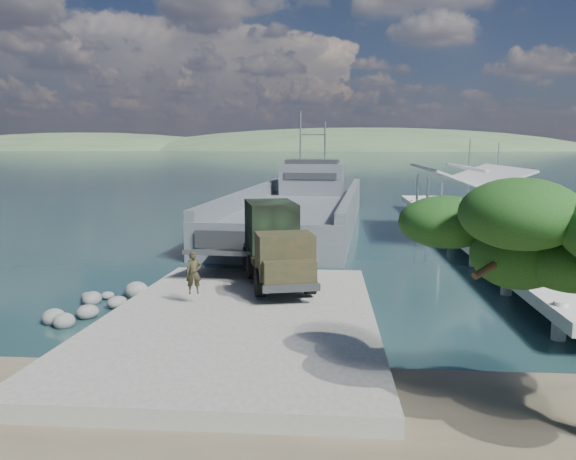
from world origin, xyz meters
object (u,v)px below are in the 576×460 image
(pier, at_px, (467,218))
(sailboat_far, at_px, (496,208))
(soldier, at_px, (194,282))
(military_truck, at_px, (275,243))
(landing_craft, at_px, (299,216))
(sailboat_near, at_px, (467,214))

(pier, distance_m, sailboat_far, 18.53)
(soldier, bearing_deg, sailboat_far, 40.88)
(military_truck, distance_m, sailboat_far, 37.34)
(landing_craft, distance_m, soldier, 24.93)
(soldier, relative_size, sailboat_far, 0.24)
(pier, relative_size, landing_craft, 1.19)
(soldier, xyz_separation_m, sailboat_near, (18.16, 31.42, -0.95))
(pier, xyz_separation_m, military_truck, (-12.24, -14.84, 0.67))
(landing_craft, height_order, military_truck, landing_craft)
(pier, distance_m, soldier, 24.20)
(sailboat_far, bearing_deg, sailboat_near, -147.26)
(sailboat_near, xyz_separation_m, sailboat_far, (3.91, 4.60, -0.02))
(military_truck, bearing_deg, sailboat_far, 44.59)
(sailboat_far, bearing_deg, pier, -128.97)
(pier, height_order, soldier, pier)
(pier, bearing_deg, sailboat_near, 76.34)
(sailboat_near, relative_size, sailboat_far, 1.04)
(sailboat_near, distance_m, sailboat_far, 6.04)
(soldier, distance_m, sailboat_far, 42.26)
(pier, relative_size, sailboat_far, 6.16)
(landing_craft, relative_size, sailboat_far, 5.18)
(landing_craft, height_order, soldier, landing_craft)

